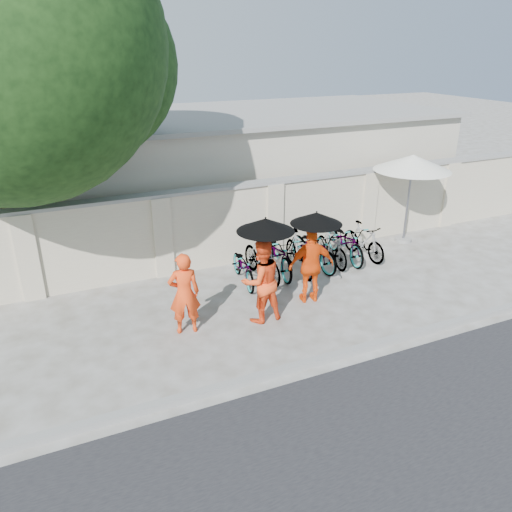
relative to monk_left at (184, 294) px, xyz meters
name	(u,v)px	position (x,y,z in m)	size (l,w,h in m)	color
ground	(252,325)	(1.29, -0.34, -0.84)	(80.00, 80.00, 0.00)	#A8A8A8
kerb	(291,368)	(1.29, -2.04, -0.78)	(40.00, 0.16, 0.12)	gray
compound_wall	(237,225)	(2.29, 2.86, 0.16)	(20.00, 0.30, 2.00)	beige
building_behind	(221,167)	(3.29, 6.66, 0.76)	(14.00, 6.00, 3.20)	#B8B4A4
shade_tree	(8,56)	(-2.37, 2.63, 4.25)	(6.70, 6.20, 8.20)	brown
monk_left	(184,294)	(0.00, 0.00, 0.00)	(0.62, 0.40, 1.69)	#FB4114
monk_center	(261,281)	(1.56, -0.19, 0.05)	(0.87, 0.67, 1.78)	#FF4B1A
parasol_center	(266,225)	(1.61, -0.27, 1.27)	(1.14, 1.14, 1.23)	black
monk_right	(311,265)	(2.91, 0.12, 0.01)	(1.01, 0.42, 1.72)	#FF510D
parasol_right	(316,218)	(2.93, 0.04, 1.12)	(1.10, 1.10, 1.12)	black
patio_umbrella	(412,164)	(7.22, 2.18, 1.43)	(2.66, 2.66, 2.53)	gray
bike_0	(244,267)	(1.90, 1.54, -0.41)	(0.57, 1.64, 0.86)	gray
bike_1	(262,258)	(2.41, 1.61, -0.32)	(0.50, 1.76, 1.05)	gray
bike_2	(278,254)	(2.91, 1.74, -0.33)	(0.68, 1.94, 1.02)	gray
bike_3	(299,253)	(3.41, 1.56, -0.32)	(0.50, 1.75, 1.05)	gray
bike_4	(314,248)	(3.91, 1.71, -0.34)	(0.66, 1.91, 1.00)	gray
bike_5	(332,247)	(4.41, 1.65, -0.37)	(0.45, 1.59, 0.95)	gray
bike_6	(345,242)	(4.91, 1.77, -0.34)	(0.66, 1.90, 1.00)	gray
bike_7	(364,241)	(5.42, 1.66, -0.36)	(0.45, 1.60, 0.96)	gray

